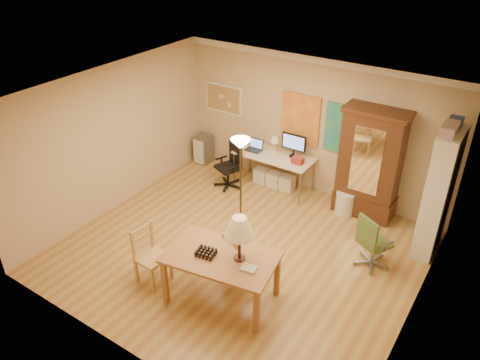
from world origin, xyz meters
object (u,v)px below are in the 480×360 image
Objects in this scene: office_chair_black at (229,175)px; armoire at (369,170)px; bookshelf at (438,194)px; dining_table at (227,248)px; computer_desk at (276,167)px; office_chair_green at (371,252)px.

armoire is at bearing 12.19° from office_chair_black.
armoire is 0.96× the size of bookshelf.
dining_table is 1.06× the size of computer_desk.
computer_desk is at bearing 108.01° from dining_table.
dining_table reaches higher than computer_desk.
computer_desk reaches higher than office_chair_green.
dining_table is 3.50m from bookshelf.
dining_table is at bearing -71.99° from computer_desk.
office_chair_green is at bearing -27.60° from computer_desk.
armoire is (-0.64, 1.38, 0.65)m from office_chair_green.
office_chair_green is 1.66m from armoire.
computer_desk is 0.96m from office_chair_black.
computer_desk is 1.71× the size of office_chair_black.
armoire is (0.82, 3.24, -0.03)m from dining_table.
armoire is at bearing 75.79° from dining_table.
computer_desk is (-1.03, 3.16, -0.48)m from dining_table.
computer_desk is at bearing 152.40° from office_chair_green.
armoire is at bearing 160.89° from bookshelf.
bookshelf is (0.63, 0.94, 0.81)m from office_chair_green.
armoire is at bearing 2.55° from computer_desk.
computer_desk is 0.74× the size of bookshelf.
dining_table is 3.36m from computer_desk.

